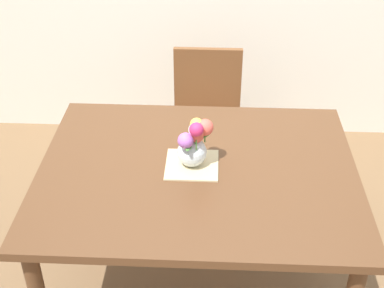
{
  "coord_description": "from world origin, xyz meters",
  "views": [
    {
      "loc": [
        0.07,
        -1.98,
        2.22
      ],
      "look_at": [
        -0.03,
        0.02,
        0.88
      ],
      "focal_mm": 50.23,
      "sensor_mm": 36.0,
      "label": 1
    }
  ],
  "objects": [
    {
      "name": "chair_far",
      "position": [
        0.02,
        0.92,
        0.52
      ],
      "size": [
        0.42,
        0.42,
        0.9
      ],
      "rotation": [
        0.0,
        0.0,
        3.14
      ],
      "color": "brown",
      "rests_on": "ground_plane"
    },
    {
      "name": "flower_vase",
      "position": [
        -0.02,
        0.02,
        0.89
      ],
      "size": [
        0.16,
        0.19,
        0.25
      ],
      "color": "silver",
      "rests_on": "placemat"
    },
    {
      "name": "dining_table",
      "position": [
        0.0,
        0.0,
        0.67
      ],
      "size": [
        1.46,
        1.15,
        0.76
      ],
      "color": "brown",
      "rests_on": "ground_plane"
    },
    {
      "name": "ground_plane",
      "position": [
        0.0,
        0.0,
        0.0
      ],
      "size": [
        12.0,
        12.0,
        0.0
      ],
      "primitive_type": "plane",
      "color": "brown"
    },
    {
      "name": "placemat",
      "position": [
        -0.03,
        0.02,
        0.76
      ],
      "size": [
        0.24,
        0.24,
        0.01
      ],
      "primitive_type": "cube",
      "color": "#CCB789",
      "rests_on": "dining_table"
    }
  ]
}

